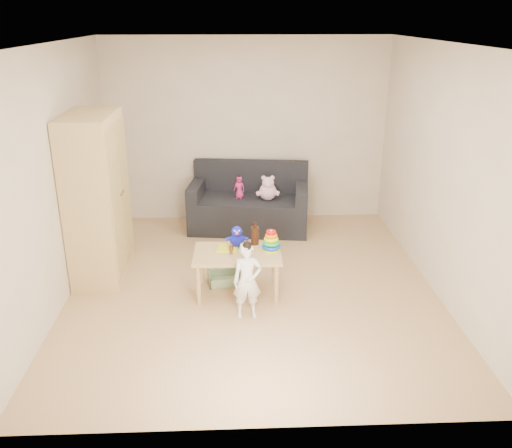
{
  "coord_description": "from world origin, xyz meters",
  "views": [
    {
      "loc": [
        -0.2,
        -5.43,
        2.86
      ],
      "look_at": [
        0.05,
        0.25,
        0.65
      ],
      "focal_mm": 38.0,
      "sensor_mm": 36.0,
      "label": 1
    }
  ],
  "objects_px": {
    "play_table": "(238,273)",
    "toddler": "(247,282)",
    "wardrobe": "(97,198)",
    "sofa": "(249,213)"
  },
  "relations": [
    {
      "from": "play_table",
      "to": "toddler",
      "type": "bearing_deg",
      "value": -79.34
    },
    {
      "from": "play_table",
      "to": "wardrobe",
      "type": "bearing_deg",
      "value": 160.14
    },
    {
      "from": "play_table",
      "to": "toddler",
      "type": "distance_m",
      "value": 0.52
    },
    {
      "from": "wardrobe",
      "to": "toddler",
      "type": "xyz_separation_m",
      "value": [
        1.65,
        -1.05,
        -0.55
      ]
    },
    {
      "from": "wardrobe",
      "to": "play_table",
      "type": "distance_m",
      "value": 1.8
    },
    {
      "from": "wardrobe",
      "to": "sofa",
      "type": "relative_size",
      "value": 1.15
    },
    {
      "from": "sofa",
      "to": "play_table",
      "type": "distance_m",
      "value": 1.93
    },
    {
      "from": "toddler",
      "to": "sofa",
      "type": "bearing_deg",
      "value": 82.85
    },
    {
      "from": "toddler",
      "to": "play_table",
      "type": "bearing_deg",
      "value": 95.68
    },
    {
      "from": "wardrobe",
      "to": "toddler",
      "type": "distance_m",
      "value": 2.04
    }
  ]
}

